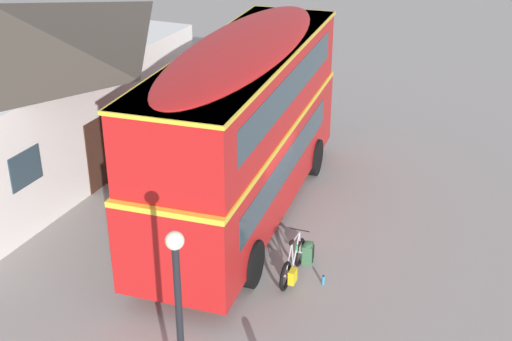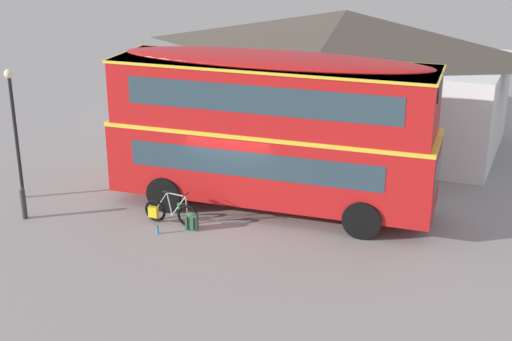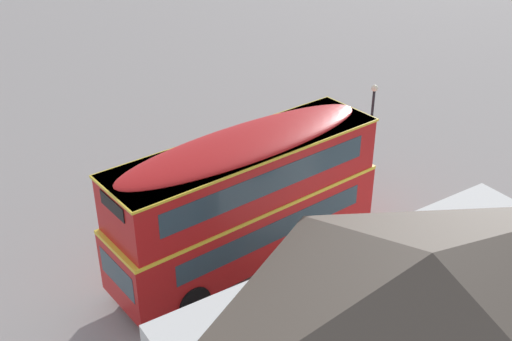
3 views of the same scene
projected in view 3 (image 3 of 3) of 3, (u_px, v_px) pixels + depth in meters
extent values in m
plane|color=gray|center=(256.00, 243.00, 23.01)|extent=(120.00, 120.00, 0.00)
cylinder|color=black|center=(193.00, 301.00, 19.39)|extent=(1.12, 0.36, 1.10)
cylinder|color=black|center=(154.00, 264.00, 21.02)|extent=(1.12, 0.36, 1.10)
cylinder|color=black|center=(334.00, 232.00, 22.64)|extent=(1.12, 0.36, 1.10)
cylinder|color=black|center=(290.00, 204.00, 24.27)|extent=(1.12, 0.36, 1.10)
cube|color=red|center=(247.00, 224.00, 21.36)|extent=(9.83, 3.19, 2.10)
cube|color=yellow|center=(247.00, 197.00, 20.83)|extent=(9.85, 3.21, 0.12)
cube|color=red|center=(247.00, 171.00, 20.35)|extent=(9.54, 3.12, 1.90)
ellipsoid|color=red|center=(246.00, 142.00, 19.84)|extent=(9.34, 3.05, 0.36)
cube|color=#2D424C|center=(118.00, 274.00, 18.63)|extent=(0.21, 2.05, 0.90)
cube|color=black|center=(113.00, 206.00, 17.56)|extent=(0.16, 1.38, 0.44)
cube|color=#2D424C|center=(230.00, 199.00, 22.17)|extent=(7.53, 0.58, 0.76)
cube|color=#2D424C|center=(224.00, 153.00, 21.11)|extent=(7.92, 0.61, 0.80)
cube|color=#2D424C|center=(275.00, 231.00, 20.47)|extent=(7.53, 0.58, 0.76)
cube|color=#2D424C|center=(271.00, 182.00, 19.44)|extent=(7.92, 0.61, 0.80)
cube|color=yellow|center=(246.00, 146.00, 19.90)|extent=(9.64, 3.20, 0.08)
torus|color=black|center=(254.00, 209.00, 24.34)|extent=(0.68, 0.09, 0.68)
torus|color=black|center=(276.00, 201.00, 24.87)|extent=(0.68, 0.09, 0.68)
cylinder|color=#B2B2B7|center=(254.00, 209.00, 24.34)|extent=(0.05, 0.10, 0.05)
cylinder|color=#B2B2B7|center=(276.00, 201.00, 24.87)|extent=(0.05, 0.10, 0.05)
cylinder|color=#B7B7BC|center=(260.00, 201.00, 24.35)|extent=(0.48, 0.05, 0.67)
cylinder|color=#B7B7BC|center=(262.00, 193.00, 24.22)|extent=(0.59, 0.05, 0.07)
cylinder|color=#B7B7BC|center=(266.00, 198.00, 24.49)|extent=(0.18, 0.04, 0.69)
cylinder|color=#B7B7BC|center=(271.00, 204.00, 24.75)|extent=(0.55, 0.04, 0.09)
cylinder|color=#B7B7BC|center=(272.00, 196.00, 24.61)|extent=(0.43, 0.03, 0.64)
cylinder|color=#B7B7BC|center=(255.00, 202.00, 24.21)|extent=(0.09, 0.03, 0.59)
cylinder|color=black|center=(255.00, 195.00, 24.05)|extent=(0.04, 0.46, 0.03)
ellipsoid|color=black|center=(268.00, 189.00, 24.35)|extent=(0.26, 0.11, 0.06)
cube|color=yellow|center=(273.00, 199.00, 24.96)|extent=(0.28, 0.15, 0.32)
cylinder|color=green|center=(260.00, 201.00, 24.35)|extent=(0.07, 0.07, 0.18)
cube|color=#386642|center=(248.00, 211.00, 24.39)|extent=(0.38, 0.31, 0.47)
ellipsoid|color=#386642|center=(248.00, 206.00, 24.27)|extent=(0.36, 0.29, 0.10)
cube|color=#27472E|center=(251.00, 214.00, 24.34)|extent=(0.24, 0.09, 0.17)
cylinder|color=black|center=(247.00, 209.00, 24.53)|extent=(0.04, 0.04, 0.38)
cylinder|color=black|center=(244.00, 211.00, 24.41)|extent=(0.04, 0.04, 0.38)
cylinder|color=#338CBF|center=(255.00, 201.00, 25.28)|extent=(0.06, 0.06, 0.22)
cylinder|color=black|center=(255.00, 199.00, 25.22)|extent=(0.04, 0.04, 0.03)
pyramid|color=#4C4238|center=(428.00, 281.00, 14.53)|extent=(12.26, 6.88, 1.61)
cube|color=#3D2319|center=(333.00, 309.00, 18.37)|extent=(1.10, 0.06, 2.10)
cube|color=#2D424C|center=(409.00, 253.00, 19.37)|extent=(1.10, 0.06, 0.90)
cube|color=#2D424C|center=(248.00, 326.00, 16.57)|extent=(1.10, 0.06, 0.90)
cylinder|color=black|center=(370.00, 134.00, 26.44)|extent=(0.11, 0.11, 3.88)
sphere|color=#F2E5BF|center=(375.00, 88.00, 25.43)|extent=(0.28, 0.28, 0.28)
cylinder|color=#333338|center=(328.00, 161.00, 27.57)|extent=(0.16, 0.16, 0.85)
sphere|color=#333338|center=(328.00, 151.00, 27.34)|extent=(0.16, 0.16, 0.16)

